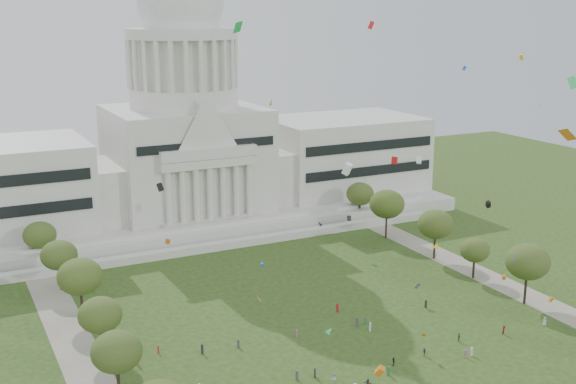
{
  "coord_description": "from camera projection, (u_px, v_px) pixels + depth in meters",
  "views": [
    {
      "loc": [
        -68.04,
        -91.11,
        62.37
      ],
      "look_at": [
        0.0,
        45.0,
        24.0
      ],
      "focal_mm": 45.0,
      "sensor_mm": 36.0,
      "label": 1
    }
  ],
  "objects": [
    {
      "name": "capitol",
      "position": [
        186.0,
        148.0,
        216.84
      ],
      "size": [
        160.0,
        64.5,
        91.3
      ],
      "color": "silver",
      "rests_on": "ground"
    },
    {
      "name": "path_left",
      "position": [
        86.0,
        369.0,
        128.97
      ],
      "size": [
        8.0,
        160.0,
        0.04
      ],
      "primitive_type": "cube",
      "color": "gray",
      "rests_on": "ground"
    },
    {
      "name": "path_right",
      "position": [
        498.0,
        282.0,
        170.6
      ],
      "size": [
        8.0,
        160.0,
        0.04
      ],
      "primitive_type": "cube",
      "color": "gray",
      "rests_on": "ground"
    },
    {
      "name": "row_tree_l_2",
      "position": [
        117.0,
        352.0,
        117.17
      ],
      "size": [
        8.42,
        8.42,
        11.97
      ],
      "color": "black",
      "rests_on": "ground"
    },
    {
      "name": "row_tree_r_2",
      "position": [
        528.0,
        262.0,
        155.68
      ],
      "size": [
        9.55,
        9.55,
        13.58
      ],
      "color": "black",
      "rests_on": "ground"
    },
    {
      "name": "row_tree_l_3",
      "position": [
        100.0,
        315.0,
        132.06
      ],
      "size": [
        8.12,
        8.12,
        11.55
      ],
      "color": "black",
      "rests_on": "ground"
    },
    {
      "name": "row_tree_r_3",
      "position": [
        475.0,
        250.0,
        171.2
      ],
      "size": [
        7.01,
        7.01,
        9.98
      ],
      "color": "black",
      "rests_on": "ground"
    },
    {
      "name": "row_tree_l_4",
      "position": [
        80.0,
        277.0,
        147.82
      ],
      "size": [
        9.29,
        9.29,
        13.21
      ],
      "color": "black",
      "rests_on": "ground"
    },
    {
      "name": "row_tree_r_4",
      "position": [
        436.0,
        224.0,
        184.31
      ],
      "size": [
        9.19,
        9.19,
        13.06
      ],
      "color": "black",
      "rests_on": "ground"
    },
    {
      "name": "row_tree_l_5",
      "position": [
        59.0,
        255.0,
        163.69
      ],
      "size": [
        8.33,
        8.33,
        11.85
      ],
      "color": "black",
      "rests_on": "ground"
    },
    {
      "name": "row_tree_r_5",
      "position": [
        387.0,
        204.0,
        201.08
      ],
      "size": [
        9.82,
        9.82,
        13.96
      ],
      "color": "black",
      "rests_on": "ground"
    },
    {
      "name": "row_tree_l_6",
      "position": [
        40.0,
        235.0,
        178.74
      ],
      "size": [
        8.19,
        8.19,
        11.64
      ],
      "color": "black",
      "rests_on": "ground"
    },
    {
      "name": "row_tree_r_6",
      "position": [
        360.0,
        194.0,
        218.05
      ],
      "size": [
        8.42,
        8.42,
        11.97
      ],
      "color": "black",
      "rests_on": "ground"
    },
    {
      "name": "person_0",
      "position": [
        545.0,
        321.0,
        146.73
      ],
      "size": [
        1.06,
        1.08,
        1.87
      ],
      "primitive_type": "imported",
      "rotation": [
        0.0,
        0.0,
        5.45
      ],
      "color": "silver",
      "rests_on": "ground"
    },
    {
      "name": "person_2",
      "position": [
        504.0,
        330.0,
        142.8
      ],
      "size": [
        1.0,
        0.78,
        1.8
      ],
      "primitive_type": "imported",
      "rotation": [
        0.0,
        0.0,
        0.31
      ],
      "color": "#B21E1E",
      "rests_on": "ground"
    },
    {
      "name": "person_3",
      "position": [
        424.0,
        352.0,
        134.0
      ],
      "size": [
        1.0,
        1.06,
        1.5
      ],
      "primitive_type": "imported",
      "rotation": [
        0.0,
        0.0,
        5.39
      ],
      "color": "#26262B",
      "rests_on": "ground"
    },
    {
      "name": "person_4",
      "position": [
        394.0,
        361.0,
        130.27
      ],
      "size": [
        0.7,
        1.04,
        1.62
      ],
      "primitive_type": "imported",
      "rotation": [
        0.0,
        0.0,
        4.51
      ],
      "color": "#26262B",
      "rests_on": "ground"
    },
    {
      "name": "person_5",
      "position": [
        368.0,
        384.0,
        122.34
      ],
      "size": [
        1.52,
        1.68,
        1.76
      ],
      "primitive_type": "imported",
      "rotation": [
        0.0,
        0.0,
        2.24
      ],
      "color": "#4C4C51",
      "rests_on": "ground"
    },
    {
      "name": "person_8",
      "position": [
        334.0,
        378.0,
        124.0
      ],
      "size": [
        0.96,
        0.63,
        1.9
      ],
      "primitive_type": "imported",
      "rotation": [
        0.0,
        0.0,
        3.08
      ],
      "color": "silver",
      "rests_on": "ground"
    },
    {
      "name": "person_9",
      "position": [
        466.0,
        353.0,
        133.27
      ],
      "size": [
        0.84,
        1.16,
        1.62
      ],
      "primitive_type": "imported",
      "rotation": [
        0.0,
        0.0,
        1.25
      ],
      "color": "#994C8C",
      "rests_on": "ground"
    },
    {
      "name": "person_10",
      "position": [
        459.0,
        337.0,
        139.71
      ],
      "size": [
        0.73,
        1.12,
        1.78
      ],
      "primitive_type": "imported",
      "rotation": [
        0.0,
        0.0,
        1.41
      ],
      "color": "#33723F",
      "rests_on": "ground"
    },
    {
      "name": "distant_crowd",
      "position": [
        297.0,
        364.0,
        129.36
      ],
      "size": [
        63.13,
        38.86,
        1.91
      ],
      "color": "#26262B",
      "rests_on": "ground"
    },
    {
      "name": "kite_swarm",
      "position": [
        403.0,
        201.0,
        123.14
      ],
      "size": [
        91.8,
        101.55,
        57.58
      ],
      "color": "blue",
      "rests_on": "ground"
    }
  ]
}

